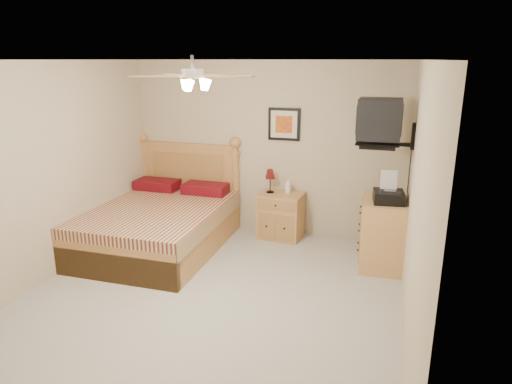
# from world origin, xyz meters

# --- Properties ---
(floor) EXTENTS (4.50, 4.50, 0.00)m
(floor) POSITION_xyz_m (0.00, 0.00, 0.00)
(floor) COLOR #A5A195
(floor) RESTS_ON ground
(ceiling) EXTENTS (4.00, 4.50, 0.04)m
(ceiling) POSITION_xyz_m (0.00, 0.00, 2.50)
(ceiling) COLOR white
(ceiling) RESTS_ON ground
(wall_back) EXTENTS (4.00, 0.04, 2.50)m
(wall_back) POSITION_xyz_m (0.00, 2.25, 1.25)
(wall_back) COLOR #BFAC8C
(wall_back) RESTS_ON ground
(wall_front) EXTENTS (4.00, 0.04, 2.50)m
(wall_front) POSITION_xyz_m (0.00, -2.25, 1.25)
(wall_front) COLOR #BFAC8C
(wall_front) RESTS_ON ground
(wall_left) EXTENTS (0.04, 4.50, 2.50)m
(wall_left) POSITION_xyz_m (-2.00, 0.00, 1.25)
(wall_left) COLOR #BFAC8C
(wall_left) RESTS_ON ground
(wall_right) EXTENTS (0.04, 4.50, 2.50)m
(wall_right) POSITION_xyz_m (2.00, 0.00, 1.25)
(wall_right) COLOR #BFAC8C
(wall_right) RESTS_ON ground
(bed) EXTENTS (1.68, 2.19, 1.41)m
(bed) POSITION_xyz_m (-1.23, 1.12, 0.71)
(bed) COLOR #AF6B3E
(bed) RESTS_ON ground
(nightstand) EXTENTS (0.64, 0.50, 0.66)m
(nightstand) POSITION_xyz_m (0.30, 2.00, 0.33)
(nightstand) COLOR #A77737
(nightstand) RESTS_ON ground
(table_lamp) EXTENTS (0.24, 0.24, 0.34)m
(table_lamp) POSITION_xyz_m (0.13, 2.03, 0.83)
(table_lamp) COLOR #500C0C
(table_lamp) RESTS_ON nightstand
(lotion_bottle) EXTENTS (0.10, 0.10, 0.21)m
(lotion_bottle) POSITION_xyz_m (0.38, 2.05, 0.76)
(lotion_bottle) COLOR white
(lotion_bottle) RESTS_ON nightstand
(framed_picture) EXTENTS (0.46, 0.04, 0.46)m
(framed_picture) POSITION_xyz_m (0.27, 2.23, 1.62)
(framed_picture) COLOR black
(framed_picture) RESTS_ON wall_back
(dresser) EXTENTS (0.55, 0.76, 0.87)m
(dresser) POSITION_xyz_m (1.73, 1.44, 0.44)
(dresser) COLOR tan
(dresser) RESTS_ON ground
(fax_machine) EXTENTS (0.39, 0.41, 0.37)m
(fax_machine) POSITION_xyz_m (1.77, 1.32, 1.05)
(fax_machine) COLOR black
(fax_machine) RESTS_ON dresser
(magazine_lower) EXTENTS (0.24, 0.28, 0.02)m
(magazine_lower) POSITION_xyz_m (1.67, 1.70, 0.88)
(magazine_lower) COLOR beige
(magazine_lower) RESTS_ON dresser
(magazine_upper) EXTENTS (0.22, 0.27, 0.02)m
(magazine_upper) POSITION_xyz_m (1.69, 1.72, 0.90)
(magazine_upper) COLOR gray
(magazine_upper) RESTS_ON magazine_lower
(wall_tv) EXTENTS (0.56, 0.46, 0.58)m
(wall_tv) POSITION_xyz_m (1.75, 1.34, 1.81)
(wall_tv) COLOR black
(wall_tv) RESTS_ON wall_right
(ceiling_fan) EXTENTS (1.14, 1.14, 0.28)m
(ceiling_fan) POSITION_xyz_m (0.00, -0.20, 2.36)
(ceiling_fan) COLOR silver
(ceiling_fan) RESTS_ON ceiling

